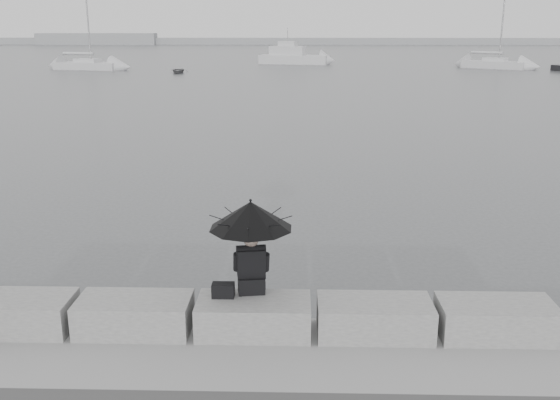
{
  "coord_description": "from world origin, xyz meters",
  "views": [
    {
      "loc": [
        0.59,
        -8.47,
        4.72
      ],
      "look_at": [
        0.28,
        3.0,
        1.5
      ],
      "focal_mm": 40.0,
      "sensor_mm": 36.0,
      "label": 1
    }
  ],
  "objects_px": {
    "sailboat_right": "(495,64)",
    "motor_cruiser": "(294,57)",
    "sailboat_left": "(88,65)",
    "seated_person": "(251,225)",
    "dinghy": "(178,71)"
  },
  "relations": [
    {
      "from": "sailboat_right",
      "to": "motor_cruiser",
      "type": "bearing_deg",
      "value": -162.77
    },
    {
      "from": "sailboat_left",
      "to": "motor_cruiser",
      "type": "bearing_deg",
      "value": 39.45
    },
    {
      "from": "seated_person",
      "to": "sailboat_right",
      "type": "bearing_deg",
      "value": 61.47
    },
    {
      "from": "sailboat_left",
      "to": "sailboat_right",
      "type": "distance_m",
      "value": 45.57
    },
    {
      "from": "sailboat_left",
      "to": "dinghy",
      "type": "bearing_deg",
      "value": -10.4
    },
    {
      "from": "sailboat_left",
      "to": "dinghy",
      "type": "distance_m",
      "value": 11.89
    },
    {
      "from": "dinghy",
      "to": "sailboat_right",
      "type": "bearing_deg",
      "value": 6.96
    },
    {
      "from": "sailboat_left",
      "to": "motor_cruiser",
      "type": "height_order",
      "value": "sailboat_left"
    },
    {
      "from": "seated_person",
      "to": "sailboat_left",
      "type": "relative_size",
      "value": 0.11
    },
    {
      "from": "sailboat_right",
      "to": "dinghy",
      "type": "relative_size",
      "value": 4.6
    },
    {
      "from": "dinghy",
      "to": "motor_cruiser",
      "type": "bearing_deg",
      "value": 47.33
    },
    {
      "from": "sailboat_left",
      "to": "dinghy",
      "type": "relative_size",
      "value": 4.6
    },
    {
      "from": "seated_person",
      "to": "sailboat_right",
      "type": "xyz_separation_m",
      "value": [
        22.99,
        64.34,
        -1.48
      ]
    },
    {
      "from": "sailboat_left",
      "to": "dinghy",
      "type": "height_order",
      "value": "sailboat_left"
    },
    {
      "from": "sailboat_right",
      "to": "motor_cruiser",
      "type": "height_order",
      "value": "sailboat_right"
    }
  ]
}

